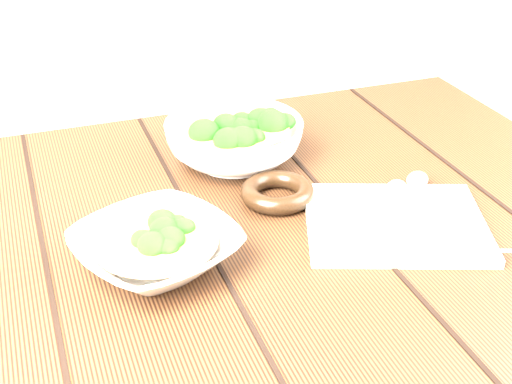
{
  "coord_description": "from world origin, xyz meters",
  "views": [
    {
      "loc": [
        -0.22,
        -0.77,
        1.26
      ],
      "look_at": [
        0.06,
        -0.01,
        0.8
      ],
      "focal_mm": 50.0,
      "sensor_mm": 36.0,
      "label": 1
    }
  ],
  "objects_px": {
    "trivet": "(277,192)",
    "napkin": "(395,223)",
    "table": "(217,301)",
    "soup_bowl_front": "(156,248)",
    "soup_bowl_back": "(234,140)"
  },
  "relations": [
    {
      "from": "table",
      "to": "soup_bowl_back",
      "type": "xyz_separation_m",
      "value": [
        0.09,
        0.18,
        0.16
      ]
    },
    {
      "from": "soup_bowl_front",
      "to": "napkin",
      "type": "height_order",
      "value": "soup_bowl_front"
    },
    {
      "from": "soup_bowl_back",
      "to": "napkin",
      "type": "xyz_separation_m",
      "value": [
        0.14,
        -0.26,
        -0.03
      ]
    },
    {
      "from": "soup_bowl_front",
      "to": "trivet",
      "type": "height_order",
      "value": "soup_bowl_front"
    },
    {
      "from": "table",
      "to": "soup_bowl_back",
      "type": "bearing_deg",
      "value": 64.26
    },
    {
      "from": "table",
      "to": "soup_bowl_front",
      "type": "bearing_deg",
      "value": -148.94
    },
    {
      "from": "soup_bowl_front",
      "to": "trivet",
      "type": "bearing_deg",
      "value": 26.57
    },
    {
      "from": "soup_bowl_back",
      "to": "trivet",
      "type": "relative_size",
      "value": 2.28
    },
    {
      "from": "table",
      "to": "napkin",
      "type": "height_order",
      "value": "napkin"
    },
    {
      "from": "trivet",
      "to": "napkin",
      "type": "distance_m",
      "value": 0.17
    },
    {
      "from": "soup_bowl_back",
      "to": "trivet",
      "type": "height_order",
      "value": "soup_bowl_back"
    },
    {
      "from": "soup_bowl_back",
      "to": "napkin",
      "type": "relative_size",
      "value": 1.03
    },
    {
      "from": "table",
      "to": "trivet",
      "type": "distance_m",
      "value": 0.18
    },
    {
      "from": "soup_bowl_front",
      "to": "trivet",
      "type": "distance_m",
      "value": 0.22
    },
    {
      "from": "soup_bowl_front",
      "to": "napkin",
      "type": "relative_size",
      "value": 1.06
    }
  ]
}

